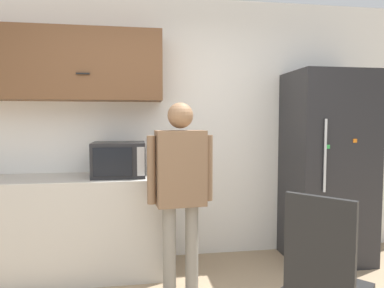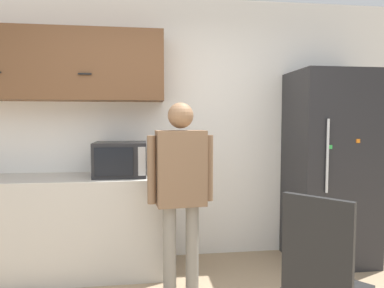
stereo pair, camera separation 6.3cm
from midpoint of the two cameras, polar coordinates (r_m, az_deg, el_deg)
back_wall at (r=3.60m, az=-5.87°, el=2.44°), size 6.00×0.06×2.70m
counter at (r=3.53m, az=-24.01°, el=-12.59°), size 2.21×0.60×0.92m
upper_cabinets at (r=3.56m, az=-24.11°, el=12.02°), size 2.21×0.35×0.66m
microwave at (r=3.27m, az=-12.61°, el=-2.52°), size 0.48×0.40×0.32m
person at (r=2.83m, az=-2.57°, el=-5.93°), size 0.55×0.26×1.59m
refrigerator at (r=3.77m, az=21.15°, el=-3.59°), size 0.80×0.66×1.93m
chair at (r=2.28m, az=20.35°, el=-19.72°), size 0.60×0.60×1.02m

